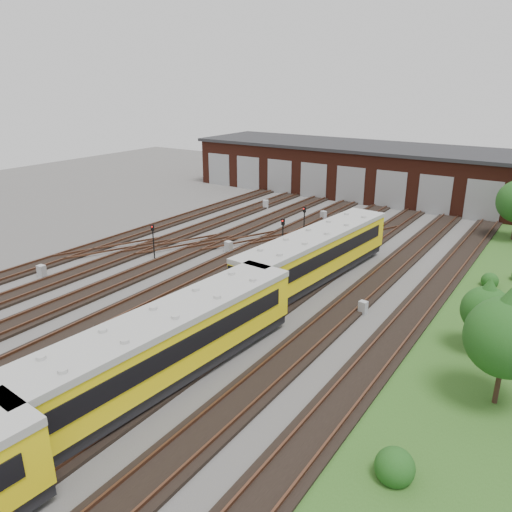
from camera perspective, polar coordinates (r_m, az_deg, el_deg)
The scene contains 18 objects.
ground at distance 33.93m, azimuth -9.83°, elevation -5.69°, with size 120.00×120.00×0.00m, color #484643.
track_network at distance 34.38m, azimuth -9.38°, elevation -5.12°, with size 30.40×70.00×0.33m.
maintenance_shed at distance 66.51m, azimuth 14.45°, elevation 9.36°, with size 51.00×12.50×6.35m.
grass_verge at distance 35.10m, azimuth 26.57°, elevation -6.67°, with size 8.00×55.00×0.05m, color #2B4F1A.
metro_train at distance 25.09m, azimuth -10.22°, elevation -9.93°, with size 4.29×48.81×3.44m.
signal_mast_0 at distance 42.46m, azimuth -11.68°, elevation 2.16°, with size 0.29×0.28×2.94m.
signal_mast_1 at distance 42.48m, azimuth 3.08°, elevation 2.79°, with size 0.29×0.27×3.21m.
signal_mast_2 at distance 47.42m, azimuth 5.54°, elevation 4.36°, with size 0.30×0.29×3.00m.
signal_mast_3 at distance 42.95m, azimuth 12.63°, elevation 2.10°, with size 0.25×0.23×2.75m.
relay_cabinet_0 at distance 41.40m, azimuth -23.29°, elevation -1.61°, with size 0.58×0.48×0.96m, color #A8AAAD.
relay_cabinet_1 at distance 58.60m, azimuth 1.11°, elevation 5.94°, with size 0.59×0.49×0.99m, color #A8AAAD.
relay_cabinet_2 at distance 43.55m, azimuth -3.15°, elevation 1.05°, with size 0.60×0.50×1.00m, color #A8AAAD.
relay_cabinet_3 at distance 54.30m, azimuth 7.71°, elevation 4.63°, with size 0.56×0.47×0.94m, color #A8AAAD.
relay_cabinet_4 at distance 33.02m, azimuth 12.13°, elevation -5.77°, with size 0.51×0.43×0.86m, color #A8AAAD.
tree_3 at distance 29.76m, azimuth 24.87°, elevation -5.09°, with size 2.65×2.65×4.39m.
tree_4 at distance 24.89m, azimuth 26.89°, elevation -7.38°, with size 3.69×3.69×6.12m.
bush_0 at distance 20.89m, azimuth 15.62°, elevation -21.76°, with size 1.53×1.53×1.53m, color #1D4B15.
bush_1 at distance 40.13m, azimuth 25.19°, elevation -2.35°, with size 1.22×1.22×1.22m, color #1D4B15.
Camera 1 is at (21.54, -21.96, 14.32)m, focal length 35.00 mm.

